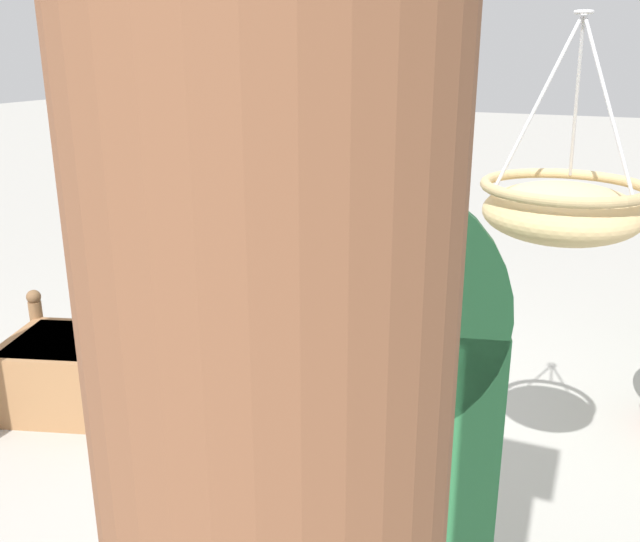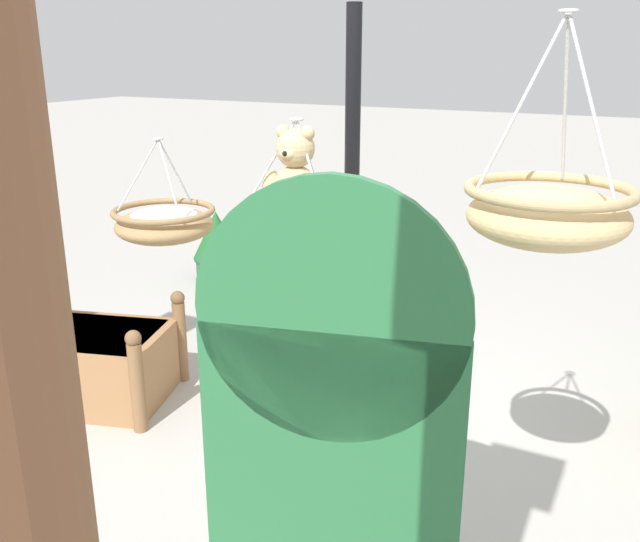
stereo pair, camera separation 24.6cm
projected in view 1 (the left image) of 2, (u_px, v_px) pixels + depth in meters
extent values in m
plane|color=#ADAAA3|center=(331.00, 444.00, 3.72)|extent=(40.00, 40.00, 0.00)
cylinder|color=black|center=(350.00, 250.00, 3.30)|extent=(0.07, 0.07, 2.21)
cylinder|color=black|center=(348.00, 448.00, 3.64)|extent=(0.44, 0.44, 0.04)
ellipsoid|color=#A37F51|center=(300.00, 229.00, 3.09)|extent=(0.51, 0.51, 0.20)
torus|color=olive|center=(300.00, 209.00, 3.07)|extent=(0.53, 0.53, 0.04)
ellipsoid|color=silver|center=(300.00, 225.00, 3.09)|extent=(0.45, 0.45, 0.16)
cylinder|color=#B7B7BC|center=(272.00, 166.00, 2.99)|extent=(0.22, 0.13, 0.40)
cylinder|color=#B7B7BC|center=(315.00, 169.00, 2.92)|extent=(0.22, 0.13, 0.40)
cylinder|color=#B7B7BC|center=(310.00, 161.00, 3.11)|extent=(0.01, 0.24, 0.40)
torus|color=#B7B7BC|center=(299.00, 119.00, 2.95)|extent=(0.06, 0.06, 0.01)
ellipsoid|color=tan|center=(299.00, 195.00, 3.04)|extent=(0.22, 0.19, 0.26)
sphere|color=tan|center=(298.00, 149.00, 2.98)|extent=(0.17, 0.17, 0.17)
ellipsoid|color=#D9B683|center=(292.00, 154.00, 2.92)|extent=(0.08, 0.06, 0.05)
sphere|color=black|center=(289.00, 154.00, 2.90)|extent=(0.02, 0.02, 0.02)
sphere|color=tan|center=(311.00, 133.00, 2.93)|extent=(0.06, 0.06, 0.06)
sphere|color=tan|center=(285.00, 132.00, 2.98)|extent=(0.06, 0.06, 0.06)
ellipsoid|color=tan|center=(320.00, 191.00, 2.96)|extent=(0.07, 0.13, 0.17)
ellipsoid|color=tan|center=(272.00, 187.00, 3.05)|extent=(0.07, 0.13, 0.17)
ellipsoid|color=tan|center=(302.00, 222.00, 2.96)|extent=(0.08, 0.15, 0.08)
ellipsoid|color=tan|center=(277.00, 219.00, 3.01)|extent=(0.08, 0.15, 0.08)
ellipsoid|color=tan|center=(562.00, 213.00, 2.35)|extent=(0.53, 0.53, 0.20)
torus|color=tan|center=(565.00, 187.00, 2.32)|extent=(0.56, 0.56, 0.04)
cylinder|color=#B7B7BC|center=(538.00, 103.00, 2.23)|extent=(0.23, 0.14, 0.55)
cylinder|color=#B7B7BC|center=(609.00, 105.00, 2.15)|extent=(0.23, 0.14, 0.55)
cylinder|color=#B7B7BC|center=(576.00, 100.00, 2.35)|extent=(0.01, 0.26, 0.55)
torus|color=#B7B7BC|center=(584.00, 12.00, 2.15)|extent=(0.06, 0.06, 0.01)
ellipsoid|color=#A37F51|center=(152.00, 229.00, 3.95)|extent=(0.57, 0.57, 0.19)
torus|color=olive|center=(151.00, 214.00, 3.92)|extent=(0.59, 0.59, 0.04)
ellipsoid|color=silver|center=(152.00, 225.00, 3.94)|extent=(0.50, 0.50, 0.16)
cylinder|color=#B7B7BC|center=(124.00, 178.00, 3.84)|extent=(0.24, 0.15, 0.42)
cylinder|color=#B7B7BC|center=(158.00, 181.00, 3.76)|extent=(0.24, 0.15, 0.42)
cylinder|color=#B7B7BC|center=(162.00, 174.00, 3.97)|extent=(0.01, 0.27, 0.42)
torus|color=#B7B7BC|center=(145.00, 140.00, 3.79)|extent=(0.06, 0.06, 0.01)
cube|color=#9E7047|center=(82.00, 373.00, 4.05)|extent=(0.98, 0.85, 0.42)
cube|color=#382819|center=(79.00, 345.00, 3.99)|extent=(0.87, 0.74, 0.06)
cylinder|color=brown|center=(131.00, 395.00, 3.69)|extent=(0.08, 0.08, 0.52)
cylinder|color=brown|center=(168.00, 346.00, 4.29)|extent=(0.08, 0.08, 0.52)
cylinder|color=brown|center=(39.00, 340.00, 4.37)|extent=(0.08, 0.08, 0.52)
sphere|color=brown|center=(126.00, 344.00, 3.60)|extent=(0.09, 0.09, 0.09)
sphere|color=brown|center=(165.00, 302.00, 4.20)|extent=(0.09, 0.09, 0.09)
sphere|color=brown|center=(33.00, 297.00, 4.28)|extent=(0.09, 0.09, 0.09)
cylinder|color=#2D5638|center=(193.00, 272.00, 6.20)|extent=(0.39, 0.39, 0.22)
torus|color=#294E32|center=(192.00, 261.00, 6.17)|extent=(0.43, 0.43, 0.03)
cylinder|color=#382819|center=(192.00, 262.00, 6.17)|extent=(0.34, 0.34, 0.03)
cone|color=#1E5B28|center=(190.00, 237.00, 6.10)|extent=(0.43, 0.43, 0.42)
cylinder|color=#4C4C51|center=(379.00, 289.00, 5.71)|extent=(0.27, 0.27, 0.24)
torus|color=#444449|center=(380.00, 276.00, 5.68)|extent=(0.30, 0.30, 0.03)
cylinder|color=#382819|center=(380.00, 277.00, 5.68)|extent=(0.24, 0.24, 0.03)
ellipsoid|color=#38843D|center=(368.00, 265.00, 5.70)|extent=(0.24, 0.07, 0.16)
ellipsoid|color=#38843D|center=(374.00, 271.00, 5.57)|extent=(0.08, 0.24, 0.18)
ellipsoid|color=#38843D|center=(392.00, 269.00, 5.64)|extent=(0.23, 0.09, 0.19)
ellipsoid|color=#38843D|center=(383.00, 262.00, 5.75)|extent=(0.08, 0.25, 0.13)
cylinder|color=#AD563D|center=(242.00, 334.00, 4.89)|extent=(0.35, 0.35, 0.20)
torus|color=#9C4E37|center=(242.00, 322.00, 4.86)|extent=(0.38, 0.38, 0.03)
cylinder|color=#382819|center=(242.00, 323.00, 4.86)|extent=(0.31, 0.31, 0.03)
cylinder|color=#4C6B38|center=(241.00, 295.00, 4.80)|extent=(0.02, 0.02, 0.39)
ellipsoid|color=#1E5B28|center=(239.00, 246.00, 4.69)|extent=(0.39, 0.39, 0.33)
cube|color=#286B3D|center=(364.00, 477.00, 2.11)|extent=(0.78, 0.23, 0.97)
cylinder|color=#286B3D|center=(368.00, 313.00, 1.94)|extent=(0.78, 0.23, 0.79)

